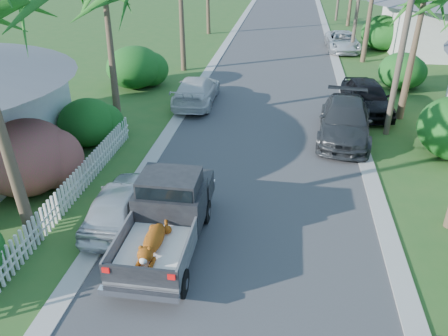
% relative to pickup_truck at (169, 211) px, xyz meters
% --- Properties ---
extents(road, '(8.00, 100.00, 0.02)m').
position_rel_pickup_truck_xyz_m(road, '(2.20, 21.08, -1.00)').
color(road, '#38383A').
rests_on(road, ground).
extents(curb_left, '(0.60, 100.00, 0.06)m').
position_rel_pickup_truck_xyz_m(curb_left, '(-2.10, 21.08, -0.98)').
color(curb_left, '#A5A39E').
rests_on(curb_left, ground).
extents(curb_right, '(0.60, 100.00, 0.06)m').
position_rel_pickup_truck_xyz_m(curb_right, '(6.50, 21.08, -0.98)').
color(curb_right, '#A5A39E').
rests_on(curb_right, ground).
extents(pickup_truck, '(1.98, 5.12, 2.06)m').
position_rel_pickup_truck_xyz_m(pickup_truck, '(0.00, 0.00, 0.00)').
color(pickup_truck, black).
rests_on(pickup_truck, ground).
extents(parked_car_rm, '(2.80, 5.66, 1.58)m').
position_rel_pickup_truck_xyz_m(parked_car_rm, '(5.80, 8.37, -0.22)').
color(parked_car_rm, '#2E3033').
rests_on(parked_car_rm, ground).
extents(parked_car_rf, '(2.52, 4.94, 1.61)m').
position_rel_pickup_truck_xyz_m(parked_car_rf, '(7.20, 11.81, -0.20)').
color(parked_car_rf, black).
rests_on(parked_car_rf, ground).
extents(parked_car_rd, '(2.55, 5.14, 1.40)m').
position_rel_pickup_truck_xyz_m(parked_car_rd, '(7.20, 25.30, -0.31)').
color(parked_car_rd, silver).
rests_on(parked_car_rd, ground).
extents(parked_car_ln, '(1.69, 4.04, 1.37)m').
position_rel_pickup_truck_xyz_m(parked_car_ln, '(-1.73, 0.69, -0.33)').
color(parked_car_ln, silver).
rests_on(parked_car_ln, ground).
extents(parked_car_lf, '(2.12, 5.01, 1.44)m').
position_rel_pickup_truck_xyz_m(parked_car_lf, '(-1.63, 11.77, -0.29)').
color(parked_car_lf, silver).
rests_on(parked_car_lf, ground).
extents(shrub_l_b, '(3.00, 3.30, 2.60)m').
position_rel_pickup_truck_xyz_m(shrub_l_b, '(-5.60, 2.08, 0.29)').
color(shrub_l_b, '#C01B4A').
rests_on(shrub_l_b, ground).
extents(shrub_l_c, '(2.40, 2.64, 2.00)m').
position_rel_pickup_truck_xyz_m(shrub_l_c, '(-5.20, 6.08, -0.01)').
color(shrub_l_c, '#144817').
rests_on(shrub_l_c, ground).
extents(shrub_l_d, '(3.20, 3.52, 2.40)m').
position_rel_pickup_truck_xyz_m(shrub_l_d, '(-5.80, 14.08, 0.19)').
color(shrub_l_d, '#144817').
rests_on(shrub_l_d, ground).
extents(shrub_r_c, '(2.60, 2.86, 2.10)m').
position_rel_pickup_truck_xyz_m(shrub_r_c, '(9.70, 16.08, 0.04)').
color(shrub_r_c, '#144817').
rests_on(shrub_r_c, ground).
extents(shrub_r_d, '(3.20, 3.52, 2.60)m').
position_rel_pickup_truck_xyz_m(shrub_r_d, '(10.20, 26.08, 0.29)').
color(shrub_r_d, '#144817').
rests_on(shrub_r_d, ground).
extents(picket_fence, '(0.10, 11.00, 1.00)m').
position_rel_pickup_truck_xyz_m(picket_fence, '(-3.80, 1.58, -0.51)').
color(picket_fence, white).
rests_on(picket_fence, ground).
extents(utility_pole_b, '(1.60, 0.26, 9.00)m').
position_rel_pickup_truck_xyz_m(utility_pole_b, '(7.80, 9.08, 3.59)').
color(utility_pole_b, brown).
rests_on(utility_pole_b, ground).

